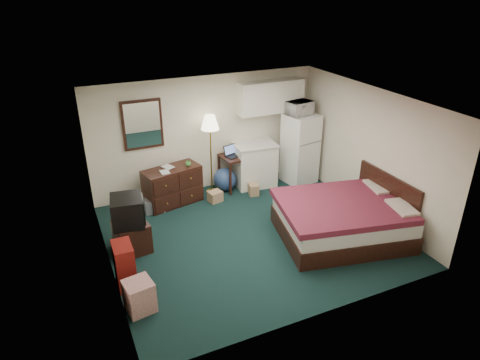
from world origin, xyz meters
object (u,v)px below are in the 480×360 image
kitchen_counter (254,165)px  tv_stand (132,236)px  floor_lamp (211,155)px  suitcase (125,265)px  desk (236,172)px  bed (342,220)px  fridge (300,149)px  dresser (173,186)px

kitchen_counter → tv_stand: size_ratio=1.66×
floor_lamp → suitcase: 3.40m
floor_lamp → desk: bearing=-0.5°
bed → suitcase: (-3.83, 0.24, 0.01)m
fridge → bed: bearing=-112.1°
bed → tv_stand: bed is taller
desk → suitcase: desk is taller
dresser → floor_lamp: size_ratio=0.66×
dresser → bed: size_ratio=0.53×
dresser → bed: bearing=-58.7°
kitchen_counter → floor_lamp: bearing=-176.5°
floor_lamp → tv_stand: size_ratio=3.03×
desk → kitchen_counter: bearing=-7.2°
kitchen_counter → tv_stand: kitchen_counter is taller
floor_lamp → fridge: floor_lamp is taller
dresser → desk: size_ratio=1.51×
dresser → floor_lamp: bearing=-3.7°
desk → fridge: fridge is taller
kitchen_counter → suitcase: (-3.36, -2.39, -0.12)m
desk → kitchen_counter: kitchen_counter is taller
dresser → bed: (2.42, -2.51, -0.05)m
dresser → kitchen_counter: (1.95, 0.12, 0.08)m
floor_lamp → suitcase: size_ratio=2.42×
floor_lamp → fridge: 2.07m
desk → tv_stand: desk is taller
suitcase → tv_stand: bearing=73.6°
dresser → fridge: 3.00m
desk → fridge: (1.48, -0.27, 0.41)m
desk → kitchen_counter: size_ratio=0.80×
fridge → suitcase: fridge is taller
tv_stand → floor_lamp: bearing=28.5°
tv_stand → kitchen_counter: bearing=17.8°
fridge → bed: fridge is taller
bed → kitchen_counter: bearing=112.2°
floor_lamp → desk: floor_lamp is taller
kitchen_counter → bed: 2.67m
kitchen_counter → tv_stand: 3.42m
desk → kitchen_counter: (0.46, -0.02, 0.10)m
kitchen_counter → bed: (0.48, -2.63, -0.13)m
tv_stand → suitcase: 0.96m
desk → bed: 2.81m
desk → suitcase: bearing=-144.9°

